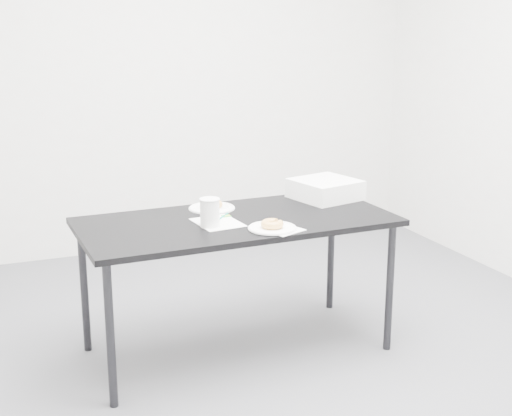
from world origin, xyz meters
name	(u,v)px	position (x,y,z in m)	size (l,w,h in m)	color
floor	(262,355)	(0.00, 0.00, 0.00)	(4.00, 4.00, 0.00)	#4D4D52
wall_back	(157,67)	(0.00, 2.00, 1.35)	(4.00, 0.02, 2.70)	silver
table	(237,229)	(-0.09, 0.11, 0.66)	(1.58, 0.78, 0.71)	black
scorecard	(218,223)	(-0.21, 0.08, 0.71)	(0.20, 0.26, 0.00)	white
logo_patch	(226,216)	(-0.13, 0.17, 0.72)	(0.04, 0.04, 0.00)	green
pen	(223,216)	(-0.15, 0.16, 0.72)	(0.01, 0.01, 0.12)	#0C8E7B
napkin	(283,230)	(0.04, -0.16, 0.72)	(0.16, 0.16, 0.00)	white
plate_near	(272,228)	(0.00, -0.13, 0.72)	(0.23, 0.23, 0.01)	white
donut_near	(272,224)	(0.00, -0.13, 0.74)	(0.11, 0.11, 0.04)	gold
plate_far	(212,208)	(-0.15, 0.34, 0.72)	(0.24, 0.24, 0.01)	white
donut_far	(212,204)	(-0.15, 0.34, 0.74)	(0.11, 0.11, 0.04)	gold
coffee_cup	(210,212)	(-0.26, 0.03, 0.78)	(0.09, 0.09, 0.14)	white
cup_lid	(222,207)	(-0.10, 0.33, 0.72)	(0.08, 0.08, 0.01)	white
bakery_box	(325,189)	(0.51, 0.32, 0.77)	(0.32, 0.32, 0.11)	white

